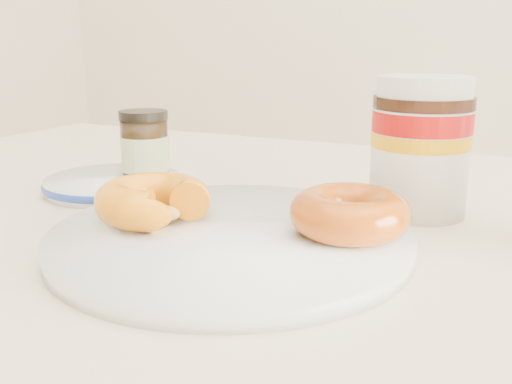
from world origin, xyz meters
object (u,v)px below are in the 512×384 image
at_px(donut_whole, 350,213).
at_px(dining_table, 332,320).
at_px(dark_jar, 145,150).
at_px(plate, 231,237).
at_px(donut_bitten, 153,200).
at_px(blue_rim_saucer, 113,183).
at_px(nutella_jar, 421,141).

bearing_deg(donut_whole, dining_table, 122.94).
bearing_deg(donut_whole, dark_jar, 159.38).
xyz_separation_m(dining_table, dark_jar, (-0.26, 0.07, 0.13)).
relative_size(dining_table, plate, 4.64).
distance_m(donut_bitten, dark_jar, 0.18).
height_order(donut_bitten, blue_rim_saucer, donut_bitten).
bearing_deg(plate, dining_table, 42.35).
bearing_deg(plate, donut_bitten, -175.68).
bearing_deg(dark_jar, dining_table, -15.62).
height_order(plate, blue_rim_saucer, same).
relative_size(plate, nutella_jar, 2.24).
distance_m(dining_table, dark_jar, 0.29).
bearing_deg(nutella_jar, donut_bitten, -138.98).
distance_m(dining_table, donut_bitten, 0.20).
bearing_deg(blue_rim_saucer, donut_whole, -13.54).
bearing_deg(nutella_jar, blue_rim_saucer, -169.64).
distance_m(dining_table, donut_whole, 0.12).
distance_m(dining_table, blue_rim_saucer, 0.30).
bearing_deg(dark_jar, nutella_jar, 5.30).
bearing_deg(blue_rim_saucer, plate, -26.72).
bearing_deg(nutella_jar, dark_jar, -174.70).
height_order(dining_table, donut_whole, donut_whole).
bearing_deg(nutella_jar, plate, -126.70).
bearing_deg(dining_table, plate, -137.65).
relative_size(donut_whole, blue_rim_saucer, 0.63).
bearing_deg(donut_bitten, dark_jar, 107.34).
xyz_separation_m(donut_bitten, nutella_jar, (0.20, 0.17, 0.04)).
relative_size(dark_jar, blue_rim_saucer, 0.57).
xyz_separation_m(dining_table, donut_whole, (0.02, -0.03, 0.12)).
bearing_deg(blue_rim_saucer, dining_table, -8.07).
xyz_separation_m(dark_jar, blue_rim_saucer, (-0.02, -0.03, -0.04)).
height_order(donut_whole, dark_jar, dark_jar).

